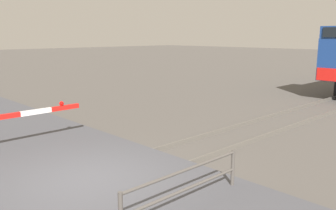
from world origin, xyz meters
TOP-DOWN VIEW (x-y plane):
  - ground_plane at (0.00, 0.00)m, footprint 160.00×160.00m
  - rail_track_left at (-0.72, 0.00)m, footprint 0.08×80.00m
  - rail_track_right at (0.72, 0.00)m, footprint 0.08×80.00m
  - road_surface at (0.00, 0.00)m, footprint 36.00×5.06m
  - guard_railing at (2.43, 0.58)m, footprint 0.08×3.08m

SIDE VIEW (x-z plane):
  - ground_plane at x=0.00m, z-range 0.00..0.00m
  - rail_track_left at x=-0.72m, z-range 0.00..0.15m
  - rail_track_right at x=0.72m, z-range 0.00..0.15m
  - road_surface at x=0.00m, z-range 0.00..0.16m
  - guard_railing at x=2.43m, z-range 0.15..1.10m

